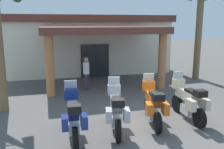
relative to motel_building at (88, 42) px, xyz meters
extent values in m
plane|color=#514F4C|center=(-0.04, -10.34, -2.02)|extent=(80.00, 80.00, 0.00)
cube|color=silver|center=(0.00, 0.22, -0.28)|extent=(10.78, 5.74, 3.48)
cube|color=#1E2328|center=(-0.04, -2.63, -0.97)|extent=(1.80, 0.13, 2.10)
cube|color=brown|center=(-0.08, -4.64, 1.03)|extent=(6.59, 4.24, 0.35)
cylinder|color=#B27042|center=(-2.96, -6.26, -0.58)|extent=(0.41, 0.41, 2.87)
cylinder|color=#B27042|center=(2.76, -6.35, -0.58)|extent=(0.41, 0.41, 2.87)
cube|color=brown|center=(0.00, 0.22, 1.68)|extent=(11.18, 6.15, 0.44)
cylinder|color=black|center=(-2.44, -10.15, -1.69)|extent=(0.18, 0.67, 0.66)
cylinder|color=black|center=(-2.54, -11.70, -1.69)|extent=(0.18, 0.67, 0.66)
cube|color=silver|center=(-2.49, -10.95, -1.65)|extent=(0.35, 0.58, 0.32)
cube|color=navy|center=(-2.48, -10.80, -1.14)|extent=(0.37, 1.17, 0.34)
cube|color=black|center=(-2.50, -11.15, -0.92)|extent=(0.32, 0.62, 0.10)
cube|color=navy|center=(-2.44, -10.17, -0.87)|extent=(0.45, 0.27, 0.36)
cube|color=#B2BCC6|center=(-2.44, -10.09, -0.59)|extent=(0.41, 0.14, 0.36)
cube|color=navy|center=(-2.79, -11.53, -1.26)|extent=(0.21, 0.45, 0.36)
cube|color=navy|center=(-2.27, -11.56, -1.26)|extent=(0.21, 0.45, 0.36)
cube|color=black|center=(-2.53, -11.65, -0.85)|extent=(0.38, 0.34, 0.22)
cylinder|color=black|center=(-0.95, -10.01, -1.69)|extent=(0.27, 0.67, 0.66)
cylinder|color=black|center=(-1.27, -11.53, -1.69)|extent=(0.27, 0.67, 0.66)
cube|color=silver|center=(-1.11, -10.79, -1.65)|extent=(0.43, 0.61, 0.32)
cube|color=#B2B2B7|center=(-1.08, -10.65, -1.14)|extent=(0.53, 1.19, 0.34)
cube|color=black|center=(-1.15, -10.99, -0.92)|extent=(0.40, 0.65, 0.10)
cube|color=#B2B2B7|center=(-0.95, -10.03, -0.87)|extent=(0.48, 0.33, 0.36)
cube|color=#B2BCC6|center=(-0.93, -9.95, -0.59)|extent=(0.42, 0.20, 0.36)
cube|color=#B2B2B7|center=(-1.49, -11.33, -1.26)|extent=(0.27, 0.47, 0.36)
cube|color=#B2B2B7|center=(-0.98, -11.43, -1.26)|extent=(0.27, 0.47, 0.36)
cube|color=black|center=(-1.26, -11.48, -0.85)|extent=(0.42, 0.39, 0.22)
cylinder|color=black|center=(0.44, -9.82, -1.69)|extent=(0.28, 0.67, 0.66)
cylinder|color=black|center=(0.10, -11.33, -1.69)|extent=(0.28, 0.67, 0.66)
cube|color=silver|center=(0.27, -10.60, -1.65)|extent=(0.43, 0.62, 0.32)
cube|color=orange|center=(0.30, -10.45, -1.14)|extent=(0.54, 1.19, 0.34)
cube|color=black|center=(0.22, -10.79, -0.92)|extent=(0.40, 0.65, 0.10)
cube|color=orange|center=(0.44, -9.84, -0.87)|extent=(0.48, 0.33, 0.36)
cube|color=#B2BCC6|center=(0.45, -9.76, -0.59)|extent=(0.42, 0.20, 0.36)
cube|color=orange|center=(-0.12, -11.13, -1.26)|extent=(0.27, 0.47, 0.36)
cube|color=orange|center=(0.39, -11.24, -1.26)|extent=(0.27, 0.47, 0.36)
cube|color=black|center=(0.11, -11.28, -0.85)|extent=(0.42, 0.39, 0.22)
cylinder|color=black|center=(1.69, -9.80, -1.69)|extent=(0.17, 0.67, 0.66)
cylinder|color=black|center=(1.60, -11.34, -1.69)|extent=(0.17, 0.67, 0.66)
cube|color=silver|center=(1.64, -10.60, -1.65)|extent=(0.35, 0.58, 0.32)
cube|color=beige|center=(1.65, -10.45, -1.14)|extent=(0.36, 1.16, 0.34)
cube|color=black|center=(1.63, -10.80, -0.92)|extent=(0.31, 0.61, 0.10)
cube|color=beige|center=(1.69, -9.82, -0.87)|extent=(0.45, 0.26, 0.36)
cube|color=#B2BCC6|center=(1.69, -9.74, -0.59)|extent=(0.41, 0.14, 0.36)
cube|color=beige|center=(1.35, -11.18, -1.26)|extent=(0.20, 0.45, 0.36)
cube|color=beige|center=(1.87, -11.21, -1.26)|extent=(0.20, 0.45, 0.36)
cube|color=black|center=(1.61, -11.29, -0.85)|extent=(0.38, 0.34, 0.22)
cylinder|color=#3F334C|center=(-1.09, -5.56, -1.59)|extent=(0.14, 0.14, 0.85)
cylinder|color=#3F334C|center=(-1.20, -5.70, -1.59)|extent=(0.14, 0.14, 0.85)
cylinder|color=white|center=(-1.14, -5.63, -0.87)|extent=(0.32, 0.32, 0.60)
cylinder|color=white|center=(-1.01, -5.46, -0.84)|extent=(0.09, 0.09, 0.57)
cylinder|color=white|center=(-1.28, -5.80, -0.84)|extent=(0.09, 0.09, 0.57)
sphere|color=tan|center=(-1.14, -5.63, -0.42)|extent=(0.23, 0.23, 0.23)
cylinder|color=brown|center=(5.90, -4.85, 0.49)|extent=(0.39, 0.39, 5.00)
camera|label=1|loc=(-3.28, -17.94, 1.40)|focal=39.60mm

